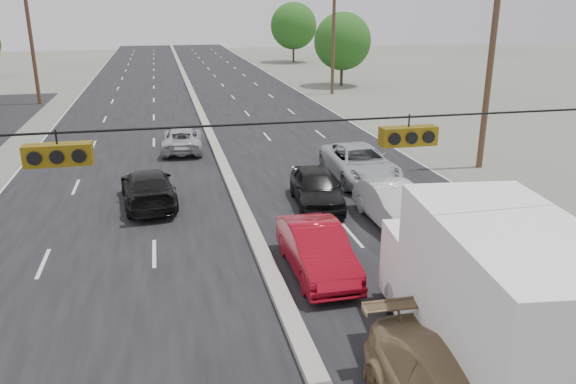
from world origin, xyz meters
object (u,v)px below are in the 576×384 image
object	(u,v)px
tree_right_far	(294,26)
box_truck	(490,299)
red_sedan	(317,250)
queue_car_c	(360,163)
queue_car_a	(316,188)
oncoming_near	(148,188)
utility_pole_right_c	(333,36)
queue_car_d	(537,227)
utility_pole_right_b	(490,63)
utility_pole_left_c	(31,40)
queue_car_b	(393,205)
oncoming_far	(182,140)
tree_right_mid	(342,41)

from	to	relation	value
tree_right_far	box_truck	xyz separation A→B (m)	(-12.52, -70.19, -2.99)
box_truck	red_sedan	xyz separation A→B (m)	(-2.08, 5.72, -1.22)
red_sedan	queue_car_c	size ratio (longest dim) A/B	0.80
box_truck	queue_car_a	world-z (taller)	box_truck
tree_right_far	oncoming_near	world-z (taller)	tree_right_far
utility_pole_right_c	queue_car_d	size ratio (longest dim) A/B	2.03
box_truck	queue_car_a	distance (m)	11.59
utility_pole_right_b	queue_car_a	xyz separation A→B (m)	(-9.50, -3.68, -4.36)
utility_pole_right_c	queue_car_a	size ratio (longest dim) A/B	2.27
queue_car_d	queue_car_c	bearing A→B (deg)	114.60
utility_pole_right_b	utility_pole_left_c	bearing A→B (deg)	135.00
red_sedan	queue_car_b	size ratio (longest dim) A/B	0.99
box_truck	oncoming_near	bearing A→B (deg)	125.37
queue_car_b	oncoming_near	size ratio (longest dim) A/B	0.92
queue_car_b	box_truck	bearing A→B (deg)	-101.54
utility_pole_right_c	queue_car_d	world-z (taller)	utility_pole_right_c
utility_pole_right_b	utility_pole_right_c	world-z (taller)	same
utility_pole_right_c	oncoming_far	xyz separation A→B (m)	(-14.32, -18.36, -4.46)
tree_right_mid	queue_car_c	bearing A→B (deg)	-106.50
queue_car_b	oncoming_far	xyz separation A→B (m)	(-7.02, 12.94, -0.11)
red_sedan	oncoming_far	xyz separation A→B (m)	(-3.22, 16.11, -0.10)
queue_car_c	utility_pole_right_b	bearing A→B (deg)	6.93
tree_right_far	tree_right_mid	bearing A→B (deg)	-92.29
box_truck	oncoming_near	size ratio (longest dim) A/B	1.59
utility_pole_left_c	tree_right_far	size ratio (longest dim) A/B	1.23
utility_pole_right_b	oncoming_far	size ratio (longest dim) A/B	2.16
utility_pole_left_c	queue_car_d	distance (m)	40.72
tree_right_mid	utility_pole_left_c	bearing A→B (deg)	-169.70
tree_right_mid	oncoming_near	world-z (taller)	tree_right_mid
tree_right_mid	box_truck	size ratio (longest dim) A/B	0.91
utility_pole_left_c	queue_car_a	distance (m)	32.89
oncoming_near	queue_car_b	bearing A→B (deg)	148.62
red_sedan	queue_car_c	distance (m)	9.85
tree_right_mid	oncoming_far	distance (m)	29.02
box_truck	queue_car_b	bearing A→B (deg)	86.18
red_sedan	queue_car_a	bearing A→B (deg)	74.14
utility_pole_left_c	tree_right_far	bearing A→B (deg)	46.47
utility_pole_right_b	tree_right_far	world-z (taller)	utility_pole_right_b
utility_pole_right_b	tree_right_far	xyz separation A→B (m)	(3.50, 55.00, -0.15)
tree_right_far	queue_car_b	distance (m)	62.39
utility_pole_right_b	queue_car_c	distance (m)	7.92
utility_pole_left_c	utility_pole_right_b	distance (m)	35.36
tree_right_mid	oncoming_far	xyz separation A→B (m)	(-16.82, -23.36, -3.69)
box_truck	queue_car_b	distance (m)	9.13
queue_car_c	oncoming_far	xyz separation A→B (m)	(-7.73, 7.35, -0.14)
tree_right_far	red_sedan	xyz separation A→B (m)	(-14.60, -64.47, -4.21)
utility_pole_right_c	tree_right_mid	distance (m)	5.64
queue_car_b	oncoming_near	world-z (taller)	queue_car_b
queue_car_a	oncoming_far	world-z (taller)	queue_car_a
utility_pole_right_b	queue_car_c	size ratio (longest dim) A/B	1.77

